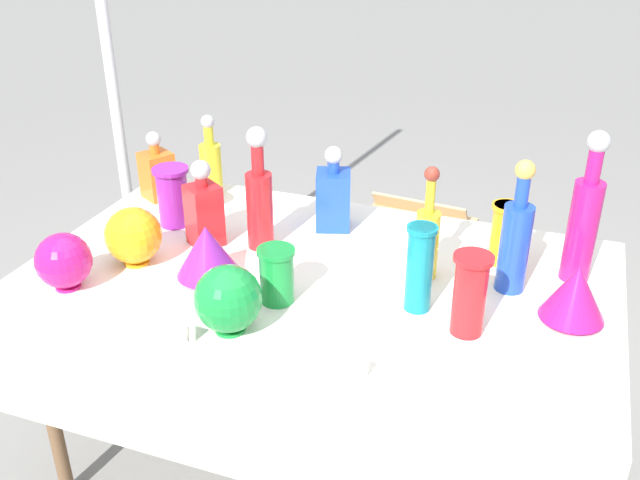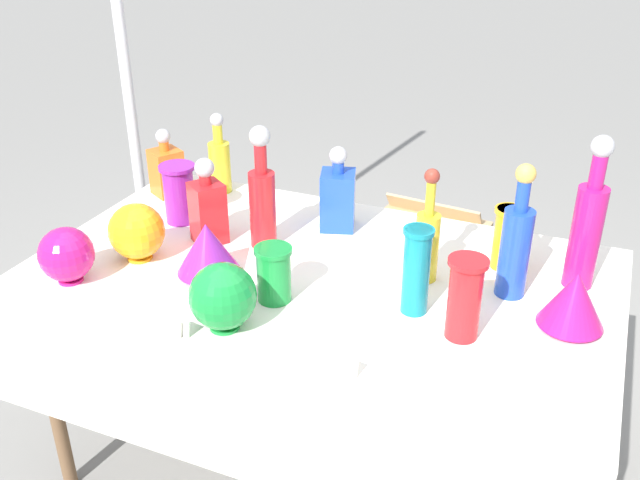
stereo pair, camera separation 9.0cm
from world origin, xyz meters
name	(u,v)px [view 1 (the left image)]	position (x,y,z in m)	size (l,w,h in m)	color
ground_plane	(320,466)	(0.00, 0.00, 0.00)	(40.00, 40.00, 0.00)	gray
display_table	(315,297)	(0.00, -0.04, 0.69)	(1.65, 0.97, 0.76)	white
tall_bottle_0	(259,198)	(-0.22, 0.08, 0.92)	(0.08, 0.08, 0.38)	red
tall_bottle_1	(584,220)	(0.69, 0.21, 0.94)	(0.08, 0.08, 0.43)	#C61972
tall_bottle_2	(211,163)	(-0.55, 0.39, 0.87)	(0.08, 0.08, 0.29)	yellow
tall_bottle_3	(427,237)	(0.29, 0.07, 0.88)	(0.07, 0.07, 0.33)	yellow
tall_bottle_4	(515,240)	(0.52, 0.09, 0.91)	(0.08, 0.08, 0.38)	blue
square_decanter_0	(204,210)	(-0.39, 0.04, 0.88)	(0.13, 0.13, 0.27)	red
square_decanter_1	(157,172)	(-0.71, 0.30, 0.85)	(0.13, 0.13, 0.24)	orange
square_decanter_2	(333,196)	(-0.06, 0.28, 0.87)	(0.13, 0.13, 0.27)	blue
slender_vase_0	(173,194)	(-0.55, 0.13, 0.86)	(0.12, 0.12, 0.19)	purple
slender_vase_1	(420,266)	(0.31, -0.10, 0.89)	(0.08, 0.08, 0.24)	teal
slender_vase_2	(470,292)	(0.45, -0.16, 0.88)	(0.10, 0.10, 0.21)	red
slender_vase_3	(504,232)	(0.48, 0.23, 0.86)	(0.09, 0.09, 0.19)	orange
slender_vase_4	(277,273)	(-0.05, -0.19, 0.84)	(0.10, 0.10, 0.15)	#198C38
fluted_vase_0	(575,293)	(0.69, -0.02, 0.84)	(0.16, 0.16, 0.16)	#C61972
fluted_vase_1	(207,251)	(-0.28, -0.14, 0.84)	(0.18, 0.18, 0.16)	purple
round_bowl_0	(133,236)	(-0.52, -0.14, 0.85)	(0.16, 0.16, 0.17)	orange
round_bowl_1	(64,261)	(-0.62, -0.32, 0.84)	(0.15, 0.15, 0.16)	#C61972
round_bowl_2	(228,299)	(-0.11, -0.36, 0.85)	(0.17, 0.17, 0.18)	#198C38
price_tag_left	(176,333)	(-0.22, -0.44, 0.78)	(0.06, 0.01, 0.04)	white
price_tag_center	(359,366)	(0.24, -0.41, 0.78)	(0.05, 0.01, 0.04)	white
price_tag_right	(188,332)	(-0.19, -0.42, 0.78)	(0.05, 0.01, 0.04)	white
cardboard_box_behind_left	(410,259)	(0.01, 1.19, 0.18)	(0.54, 0.46, 0.44)	tan
canopy_pole	(116,111)	(-1.04, 0.56, 0.96)	(0.18, 0.18, 2.44)	silver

